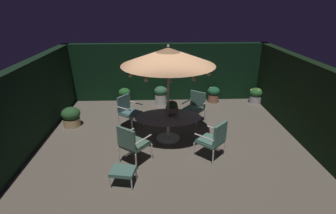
{
  "coord_description": "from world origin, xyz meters",
  "views": [
    {
      "loc": [
        -0.32,
        -6.82,
        3.71
      ],
      "look_at": [
        -0.05,
        -0.08,
        0.95
      ],
      "focal_mm": 27.88,
      "sensor_mm": 36.0,
      "label": 1
    }
  ],
  "objects_px": {
    "potted_plant_right_near": "(161,95)",
    "potted_plant_front_corner": "(71,116)",
    "patio_chair_east": "(214,138)",
    "patio_chair_northeast": "(132,142)",
    "patio_chair_southeast": "(195,105)",
    "potted_plant_left_near": "(125,96)",
    "potted_plant_left_far": "(256,95)",
    "ottoman_footrest": "(123,172)",
    "potted_plant_right_far": "(214,94)",
    "centerpiece_planter": "(172,107)",
    "patio_chair_north": "(128,109)",
    "patio_dining_table": "(168,121)",
    "patio_umbrella": "(168,57)"
  },
  "relations": [
    {
      "from": "patio_chair_northeast",
      "to": "ottoman_footrest",
      "type": "bearing_deg",
      "value": -99.78
    },
    {
      "from": "patio_dining_table",
      "to": "potted_plant_front_corner",
      "type": "xyz_separation_m",
      "value": [
        -3.03,
        0.96,
        -0.24
      ]
    },
    {
      "from": "patio_umbrella",
      "to": "patio_chair_east",
      "type": "relative_size",
      "value": 2.69
    },
    {
      "from": "ottoman_footrest",
      "to": "potted_plant_right_far",
      "type": "distance_m",
      "value": 5.68
    },
    {
      "from": "patio_chair_north",
      "to": "potted_plant_front_corner",
      "type": "relative_size",
      "value": 1.6
    },
    {
      "from": "centerpiece_planter",
      "to": "patio_chair_north",
      "type": "bearing_deg",
      "value": 151.48
    },
    {
      "from": "centerpiece_planter",
      "to": "patio_chair_north",
      "type": "height_order",
      "value": "centerpiece_planter"
    },
    {
      "from": "patio_chair_east",
      "to": "ottoman_footrest",
      "type": "bearing_deg",
      "value": -156.38
    },
    {
      "from": "patio_chair_north",
      "to": "potted_plant_left_near",
      "type": "bearing_deg",
      "value": 99.52
    },
    {
      "from": "patio_chair_northeast",
      "to": "patio_chair_southeast",
      "type": "distance_m",
      "value": 3.0
    },
    {
      "from": "potted_plant_left_near",
      "to": "potted_plant_right_near",
      "type": "bearing_deg",
      "value": -6.15
    },
    {
      "from": "patio_dining_table",
      "to": "potted_plant_right_far",
      "type": "bearing_deg",
      "value": 56.77
    },
    {
      "from": "centerpiece_planter",
      "to": "potted_plant_right_near",
      "type": "distance_m",
      "value": 2.65
    },
    {
      "from": "patio_chair_north",
      "to": "potted_plant_right_far",
      "type": "distance_m",
      "value": 3.72
    },
    {
      "from": "patio_dining_table",
      "to": "patio_chair_east",
      "type": "height_order",
      "value": "patio_chair_east"
    },
    {
      "from": "potted_plant_right_near",
      "to": "potted_plant_front_corner",
      "type": "xyz_separation_m",
      "value": [
        -2.85,
        -1.75,
        -0.06
      ]
    },
    {
      "from": "patio_umbrella",
      "to": "potted_plant_left_near",
      "type": "relative_size",
      "value": 4.36
    },
    {
      "from": "patio_chair_north",
      "to": "patio_chair_northeast",
      "type": "bearing_deg",
      "value": -81.61
    },
    {
      "from": "potted_plant_left_near",
      "to": "ottoman_footrest",
      "type": "bearing_deg",
      "value": -84.05
    },
    {
      "from": "potted_plant_left_far",
      "to": "potted_plant_left_near",
      "type": "height_order",
      "value": "potted_plant_left_near"
    },
    {
      "from": "ottoman_footrest",
      "to": "potted_plant_left_far",
      "type": "relative_size",
      "value": 0.96
    },
    {
      "from": "potted_plant_left_near",
      "to": "potted_plant_front_corner",
      "type": "bearing_deg",
      "value": -127.65
    },
    {
      "from": "patio_chair_northeast",
      "to": "ottoman_footrest",
      "type": "relative_size",
      "value": 1.78
    },
    {
      "from": "patio_chair_north",
      "to": "potted_plant_front_corner",
      "type": "distance_m",
      "value": 1.82
    },
    {
      "from": "patio_chair_east",
      "to": "potted_plant_right_near",
      "type": "distance_m",
      "value": 3.96
    },
    {
      "from": "patio_dining_table",
      "to": "potted_plant_front_corner",
      "type": "relative_size",
      "value": 3.01
    },
    {
      "from": "patio_chair_north",
      "to": "patio_chair_northeast",
      "type": "height_order",
      "value": "patio_chair_northeast"
    },
    {
      "from": "potted_plant_right_near",
      "to": "potted_plant_left_far",
      "type": "bearing_deg",
      "value": 0.41
    },
    {
      "from": "patio_chair_northeast",
      "to": "potted_plant_right_far",
      "type": "distance_m",
      "value": 4.96
    },
    {
      "from": "ottoman_footrest",
      "to": "potted_plant_right_near",
      "type": "distance_m",
      "value": 4.77
    },
    {
      "from": "potted_plant_front_corner",
      "to": "potted_plant_left_far",
      "type": "bearing_deg",
      "value": 15.2
    },
    {
      "from": "ottoman_footrest",
      "to": "potted_plant_front_corner",
      "type": "relative_size",
      "value": 0.92
    },
    {
      "from": "potted_plant_right_far",
      "to": "potted_plant_left_far",
      "type": "height_order",
      "value": "potted_plant_right_far"
    },
    {
      "from": "patio_dining_table",
      "to": "potted_plant_right_near",
      "type": "xyz_separation_m",
      "value": [
        -0.17,
        2.72,
        -0.18
      ]
    },
    {
      "from": "potted_plant_right_far",
      "to": "potted_plant_left_near",
      "type": "distance_m",
      "value": 3.45
    },
    {
      "from": "patio_chair_northeast",
      "to": "patio_chair_east",
      "type": "bearing_deg",
      "value": 4.47
    },
    {
      "from": "patio_dining_table",
      "to": "patio_chair_southeast",
      "type": "height_order",
      "value": "patio_chair_southeast"
    },
    {
      "from": "ottoman_footrest",
      "to": "patio_chair_north",
      "type": "bearing_deg",
      "value": 93.4
    },
    {
      "from": "potted_plant_front_corner",
      "to": "potted_plant_left_far",
      "type": "xyz_separation_m",
      "value": [
        6.55,
        1.78,
        -0.01
      ]
    },
    {
      "from": "patio_umbrella",
      "to": "patio_chair_north",
      "type": "distance_m",
      "value": 2.35
    },
    {
      "from": "centerpiece_planter",
      "to": "potted_plant_right_far",
      "type": "relative_size",
      "value": 0.71
    },
    {
      "from": "patio_chair_northeast",
      "to": "potted_plant_right_far",
      "type": "bearing_deg",
      "value": 55.43
    },
    {
      "from": "patio_umbrella",
      "to": "patio_chair_east",
      "type": "xyz_separation_m",
      "value": [
        1.09,
        -1.03,
        -1.83
      ]
    },
    {
      "from": "patio_umbrella",
      "to": "patio_dining_table",
      "type": "bearing_deg",
      "value": -144.62
    },
    {
      "from": "patio_chair_east",
      "to": "potted_plant_left_near",
      "type": "height_order",
      "value": "patio_chair_east"
    },
    {
      "from": "patio_umbrella",
      "to": "potted_plant_front_corner",
      "type": "height_order",
      "value": "patio_umbrella"
    },
    {
      "from": "patio_dining_table",
      "to": "patio_umbrella",
      "type": "bearing_deg",
      "value": 35.38
    },
    {
      "from": "patio_chair_east",
      "to": "ottoman_footrest",
      "type": "xyz_separation_m",
      "value": [
        -2.15,
        -0.94,
        -0.24
      ]
    },
    {
      "from": "patio_chair_north",
      "to": "patio_chair_southeast",
      "type": "height_order",
      "value": "patio_chair_north"
    },
    {
      "from": "potted_plant_right_near",
      "to": "potted_plant_left_far",
      "type": "relative_size",
      "value": 1.2
    }
  ]
}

